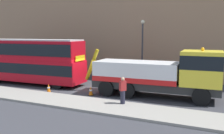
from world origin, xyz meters
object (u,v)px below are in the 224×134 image
pedestrian_bystander (123,91)px  street_lamp (142,45)px  recovery_tow_truck (161,73)px  traffic_cone_midway (91,91)px  double_decker_bus (27,59)px  traffic_cone_near_bus (49,88)px

pedestrian_bystander → street_lamp: street_lamp is taller
recovery_tow_truck → traffic_cone_midway: bearing=-164.3°
double_decker_bus → traffic_cone_near_bus: size_ratio=15.47×
traffic_cone_near_bus → traffic_cone_midway: bearing=9.5°
double_decker_bus → traffic_cone_near_bus: 5.05m
traffic_cone_near_bus → street_lamp: (5.13, 7.48, 3.13)m
traffic_cone_near_bus → traffic_cone_midway: 3.50m
recovery_tow_truck → double_decker_bus: bearing=177.1°
street_lamp → traffic_cone_midway: bearing=-103.7°
traffic_cone_near_bus → street_lamp: size_ratio=0.12×
recovery_tow_truck → traffic_cone_near_bus: bearing=-168.0°
double_decker_bus → pedestrian_bystander: double_decker_bus is taller
pedestrian_bystander → street_lamp: size_ratio=0.29×
traffic_cone_midway → street_lamp: 7.76m
double_decker_bus → pedestrian_bystander: (10.80, -3.15, -1.25)m
double_decker_bus → traffic_cone_near_bus: (4.14, -2.19, -1.89)m
recovery_tow_truck → traffic_cone_near_bus: (-8.29, -2.22, -1.42)m
recovery_tow_truck → street_lamp: street_lamp is taller
recovery_tow_truck → traffic_cone_midway: recovery_tow_truck is taller
double_decker_bus → street_lamp: (9.26, 5.28, 1.24)m
pedestrian_bystander → traffic_cone_midway: (-3.21, 1.53, -0.64)m
recovery_tow_truck → street_lamp: 6.37m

